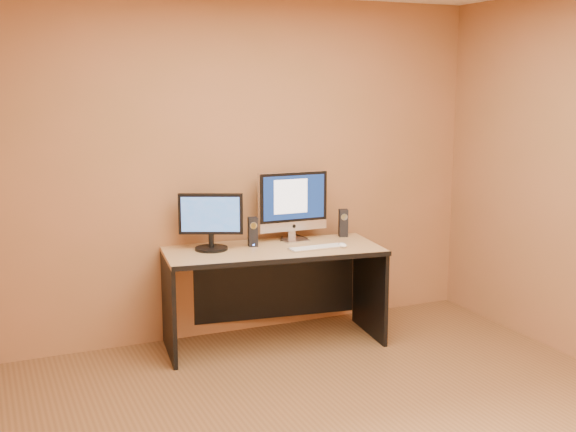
% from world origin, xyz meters
% --- Properties ---
extents(walls, '(4.00, 4.00, 2.60)m').
position_xyz_m(walls, '(0.00, 0.00, 1.30)').
color(walls, '#9D623F').
rests_on(walls, ground).
extents(desk, '(1.67, 0.89, 0.74)m').
position_xyz_m(desk, '(0.12, 1.61, 0.37)').
color(desk, tan).
rests_on(desk, ground).
extents(imac, '(0.57, 0.21, 0.55)m').
position_xyz_m(imac, '(0.38, 1.80, 1.02)').
color(imac, '#B9B9BE').
rests_on(imac, desk).
extents(second_monitor, '(0.54, 0.42, 0.42)m').
position_xyz_m(second_monitor, '(-0.32, 1.75, 0.95)').
color(second_monitor, black).
rests_on(second_monitor, desk).
extents(speaker_left, '(0.08, 0.08, 0.22)m').
position_xyz_m(speaker_left, '(0.01, 1.74, 0.85)').
color(speaker_left, black).
rests_on(speaker_left, desk).
extents(speaker_right, '(0.09, 0.09, 0.22)m').
position_xyz_m(speaker_right, '(0.80, 1.78, 0.85)').
color(speaker_right, black).
rests_on(speaker_right, desk).
extents(keyboard, '(0.43, 0.13, 0.02)m').
position_xyz_m(keyboard, '(0.41, 1.47, 0.75)').
color(keyboard, silver).
rests_on(keyboard, desk).
extents(mouse, '(0.07, 0.11, 0.04)m').
position_xyz_m(mouse, '(0.61, 1.44, 0.76)').
color(mouse, white).
rests_on(mouse, desk).
extents(cable_a, '(0.05, 0.22, 0.01)m').
position_xyz_m(cable_a, '(0.48, 1.92, 0.74)').
color(cable_a, black).
rests_on(cable_a, desk).
extents(cable_b, '(0.09, 0.16, 0.01)m').
position_xyz_m(cable_b, '(0.31, 1.89, 0.74)').
color(cable_b, black).
rests_on(cable_b, desk).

